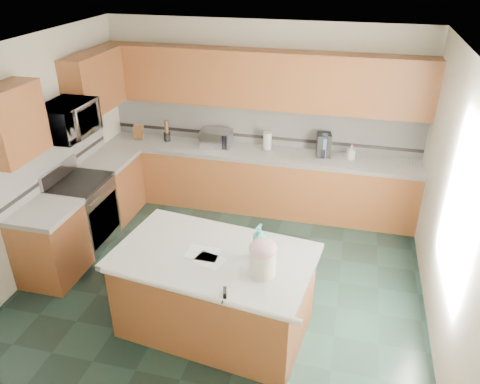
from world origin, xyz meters
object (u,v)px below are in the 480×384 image
(knife_block, at_px, (138,132))
(soap_bottle_island, at_px, (259,242))
(island_base, at_px, (215,294))
(island_top, at_px, (214,257))
(toaster_oven, at_px, (216,138))
(treat_jar, at_px, (263,263))
(coffee_maker, at_px, (324,145))

(knife_block, bearing_deg, soap_bottle_island, -47.25)
(island_base, bearing_deg, island_top, 7.27)
(soap_bottle_island, relative_size, toaster_oven, 0.84)
(island_base, height_order, knife_block, knife_block)
(island_base, distance_m, treat_jar, 0.82)
(soap_bottle_island, bearing_deg, island_top, -157.40)
(island_base, xyz_separation_m, soap_bottle_island, (0.44, 0.05, 0.67))
(soap_bottle_island, xyz_separation_m, knife_block, (-2.44, 2.60, -0.07))
(island_top, bearing_deg, island_base, -172.73)
(treat_jar, bearing_deg, coffee_maker, 92.96)
(treat_jar, relative_size, knife_block, 1.09)
(soap_bottle_island, bearing_deg, coffee_maker, 98.47)
(island_top, distance_m, toaster_oven, 2.76)
(island_base, xyz_separation_m, treat_jar, (0.52, -0.19, 0.61))
(treat_jar, distance_m, coffee_maker, 2.88)
(island_top, xyz_separation_m, toaster_oven, (-0.75, 2.65, 0.16))
(island_base, xyz_separation_m, island_top, (0.00, 0.00, 0.46))
(soap_bottle_island, relative_size, coffee_maker, 1.13)
(island_base, relative_size, soap_bottle_island, 4.96)
(island_base, distance_m, toaster_oven, 2.82)
(soap_bottle_island, xyz_separation_m, coffee_maker, (0.37, 2.63, -0.02))
(soap_bottle_island, distance_m, coffee_maker, 2.66)
(treat_jar, height_order, toaster_oven, toaster_oven)
(treat_jar, distance_m, toaster_oven, 3.11)
(island_top, relative_size, knife_block, 8.54)
(soap_bottle_island, height_order, coffee_maker, soap_bottle_island)
(island_top, height_order, toaster_oven, toaster_oven)
(knife_block, bearing_deg, coffee_maker, 0.18)
(island_base, bearing_deg, soap_bottle_island, 13.35)
(island_top, distance_m, soap_bottle_island, 0.49)
(treat_jar, bearing_deg, island_base, 168.95)
(island_base, relative_size, island_top, 0.95)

